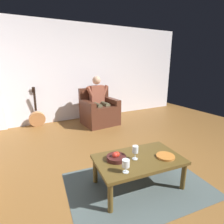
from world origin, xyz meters
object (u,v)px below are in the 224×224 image
object	(u,v)px
person_seated	(99,99)
fruit_bowl	(116,157)
wine_glass_near	(126,164)
coffee_table	(139,162)
wine_glass_far	(135,150)
decorative_dish	(165,156)
armchair	(99,112)
guitar	(37,118)

from	to	relation	value
person_seated	fruit_bowl	world-z (taller)	person_seated
wine_glass_near	fruit_bowl	distance (m)	0.29
coffee_table	person_seated	bearing A→B (deg)	-102.77
person_seated	wine_glass_far	xyz separation A→B (m)	(0.63, 2.52, -0.16)
decorative_dish	coffee_table	bearing A→B (deg)	-23.43
coffee_table	wine_glass_near	xyz separation A→B (m)	(0.31, 0.18, 0.15)
wine_glass_far	armchair	bearing A→B (deg)	-103.94
wine_glass_near	wine_glass_far	xyz separation A→B (m)	(-0.25, -0.18, 0.02)
person_seated	coffee_table	bearing A→B (deg)	73.15
coffee_table	decorative_dish	distance (m)	0.35
armchair	wine_glass_far	xyz separation A→B (m)	(0.63, 2.53, 0.19)
wine_glass_far	fruit_bowl	bearing A→B (deg)	-23.39
armchair	person_seated	distance (m)	0.34
coffee_table	armchair	bearing A→B (deg)	-102.76
armchair	guitar	distance (m)	1.57
guitar	wine_glass_near	xyz separation A→B (m)	(-0.59, 3.24, 0.27)
guitar	wine_glass_far	xyz separation A→B (m)	(-0.84, 3.06, 0.29)
person_seated	fruit_bowl	size ratio (longest dim) A/B	5.09
guitar	coffee_table	bearing A→B (deg)	106.33
person_seated	wine_glass_near	world-z (taller)	person_seated
armchair	coffee_table	world-z (taller)	armchair
wine_glass_near	fruit_bowl	size ratio (longest dim) A/B	0.62
guitar	wine_glass_far	distance (m)	3.18
person_seated	wine_glass_near	size ratio (longest dim) A/B	8.19
person_seated	wine_glass_near	xyz separation A→B (m)	(0.88, 2.71, -0.18)
decorative_dish	fruit_bowl	bearing A→B (deg)	-21.92
fruit_bowl	armchair	bearing A→B (deg)	-109.11
person_seated	guitar	world-z (taller)	person_seated
guitar	wine_glass_far	size ratio (longest dim) A/B	5.63
person_seated	decorative_dish	world-z (taller)	person_seated
coffee_table	wine_glass_near	distance (m)	0.39
wine_glass_far	wine_glass_near	bearing A→B (deg)	36.27
coffee_table	wine_glass_near	world-z (taller)	wine_glass_near
armchair	wine_glass_far	distance (m)	2.61
guitar	fruit_bowl	xyz separation A→B (m)	(-0.63, 2.96, 0.20)
armchair	person_seated	xyz separation A→B (m)	(-0.00, 0.00, 0.34)
person_seated	fruit_bowl	bearing A→B (deg)	66.80
guitar	decorative_dish	bearing A→B (deg)	110.77
armchair	coffee_table	distance (m)	2.60
wine_glass_near	coffee_table	bearing A→B (deg)	-149.61
person_seated	guitar	size ratio (longest dim) A/B	1.24
guitar	wine_glass_near	size ratio (longest dim) A/B	6.58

